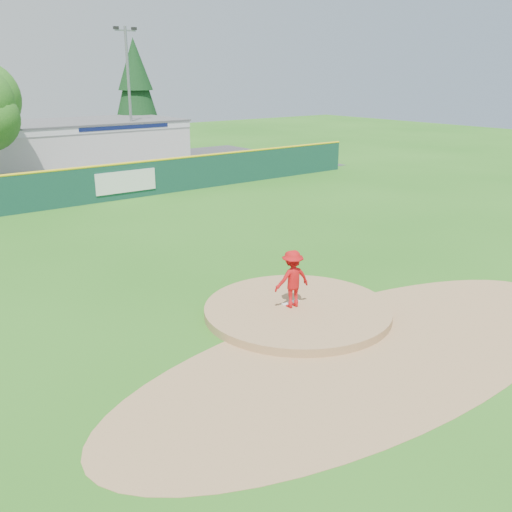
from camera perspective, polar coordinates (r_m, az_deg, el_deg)
ground at (r=16.98m, az=4.16°, el=-5.82°), size 120.00×120.00×0.00m
pitchers_mound at (r=16.98m, az=4.16°, el=-5.82°), size 5.50×5.50×0.50m
pitching_rubber at (r=17.08m, az=3.51°, el=-4.68°), size 0.60×0.15×0.04m
infield_dirt_arc at (r=15.11m, az=11.85°, el=-9.32°), size 15.40×15.40×0.01m
parking_lot at (r=40.48m, az=-22.38°, el=6.86°), size 44.00×16.00×0.02m
pitcher at (r=16.57m, az=3.65°, el=-2.30°), size 1.19×0.80×1.71m
pool_building_grp at (r=46.80m, az=-17.23°, el=10.78°), size 15.20×8.20×3.31m
outfield_fence at (r=31.83m, az=-18.05°, el=6.64°), size 40.00×0.14×2.07m
conifer_tree at (r=53.00m, az=-11.94°, el=16.14°), size 4.40×4.40×9.50m
light_pole_right at (r=44.96m, az=-12.57°, el=15.85°), size 1.75×0.25×10.00m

